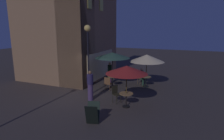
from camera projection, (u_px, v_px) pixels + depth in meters
ground_plane at (84, 97)px, 11.66m from camera, size 60.00×60.00×0.00m
cafe_building at (72, 31)px, 14.83m from camera, size 6.33×6.40×7.93m
street_lamp_near_corner at (88, 43)px, 11.36m from camera, size 0.39×0.39×4.34m
menu_sandwich_board at (93, 113)px, 8.36m from camera, size 0.77×0.70×0.92m
cafe_table_0 at (146, 79)px, 13.67m from camera, size 0.73×0.73×0.76m
cafe_table_1 at (126, 97)px, 10.12m from camera, size 0.74×0.74×0.77m
cafe_table_2 at (112, 80)px, 13.61m from camera, size 0.67×0.67×0.79m
patio_umbrella_0 at (147, 58)px, 13.34m from camera, size 2.45×2.45×2.35m
patio_umbrella_1 at (127, 70)px, 9.80m from camera, size 2.19×2.19×2.26m
patio_umbrella_2 at (112, 55)px, 13.24m from camera, size 2.44×2.44×2.51m
cafe_chair_0 at (140, 77)px, 14.36m from camera, size 0.62×0.62×0.94m
cafe_chair_1 at (116, 92)px, 10.77m from camera, size 0.56×0.56×0.96m
cafe_chair_2 at (108, 83)px, 12.86m from camera, size 0.44×0.44×0.93m
patron_seated_0 at (141, 75)px, 14.20m from camera, size 0.52×0.52×1.25m
patron_standing_1 at (90, 86)px, 11.05m from camera, size 0.36×0.36×1.76m
patron_standing_2 at (110, 73)px, 14.34m from camera, size 0.30×0.30×1.66m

